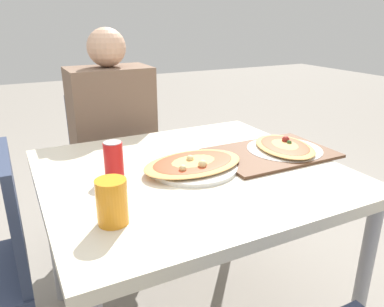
{
  "coord_description": "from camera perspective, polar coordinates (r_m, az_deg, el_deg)",
  "views": [
    {
      "loc": [
        -0.57,
        -1.13,
        1.26
      ],
      "look_at": [
        0.0,
        -0.0,
        0.79
      ],
      "focal_mm": 35.0,
      "sensor_mm": 36.0,
      "label": 1
    }
  ],
  "objects": [
    {
      "name": "dining_table",
      "position": [
        1.39,
        -0.14,
        -5.13
      ],
      "size": [
        1.05,
        0.97,
        0.73
      ],
      "color": "beige",
      "rests_on": "ground_plane"
    },
    {
      "name": "chair_far_seated",
      "position": [
        2.14,
        -12.29,
        -1.27
      ],
      "size": [
        0.4,
        0.4,
        0.86
      ],
      "rotation": [
        0.0,
        0.0,
        3.14
      ],
      "color": "#2D3851",
      "rests_on": "ground_plane"
    },
    {
      "name": "person_seated",
      "position": [
        1.96,
        -11.9,
        3.6
      ],
      "size": [
        0.4,
        0.28,
        1.21
      ],
      "rotation": [
        0.0,
        0.0,
        3.14
      ],
      "color": "#2D2D38",
      "rests_on": "ground_plane"
    },
    {
      "name": "pizza_main",
      "position": [
        1.35,
        0.2,
        -1.71
      ],
      "size": [
        0.4,
        0.32,
        0.05
      ],
      "color": "white",
      "rests_on": "dining_table"
    },
    {
      "name": "soda_can",
      "position": [
        1.31,
        -11.85,
        -0.89
      ],
      "size": [
        0.07,
        0.07,
        0.12
      ],
      "color": "red",
      "rests_on": "dining_table"
    },
    {
      "name": "drink_glass",
      "position": [
        1.02,
        -12.09,
        -7.22
      ],
      "size": [
        0.08,
        0.08,
        0.13
      ],
      "color": "orange",
      "rests_on": "dining_table"
    },
    {
      "name": "serving_tray",
      "position": [
        1.54,
        11.94,
        0.07
      ],
      "size": [
        0.48,
        0.33,
        0.01
      ],
      "color": "brown",
      "rests_on": "dining_table"
    },
    {
      "name": "pizza_second",
      "position": [
        1.58,
        13.91,
        0.86
      ],
      "size": [
        0.3,
        0.36,
        0.05
      ],
      "color": "white",
      "rests_on": "dining_table"
    }
  ]
}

